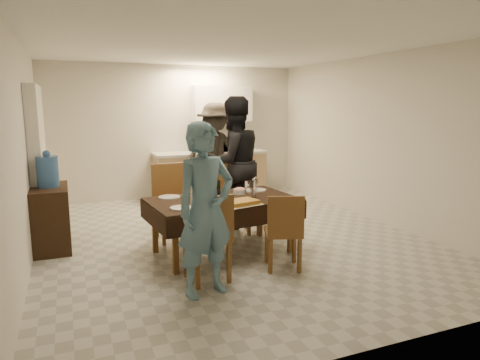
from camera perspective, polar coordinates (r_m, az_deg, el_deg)
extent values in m
cube|color=#B4B4AF|center=(6.04, -1.36, -7.68)|extent=(5.00, 6.00, 0.02)
cube|color=white|center=(5.80, -1.47, 17.58)|extent=(5.00, 6.00, 0.02)
cube|color=beige|center=(8.64, -8.50, 6.38)|extent=(5.00, 0.02, 2.60)
cube|color=beige|center=(3.18, 18.07, -0.27)|extent=(5.00, 0.02, 2.60)
cube|color=beige|center=(5.43, -26.96, 3.25)|extent=(0.02, 6.00, 2.60)
cube|color=beige|center=(7.06, 18.03, 5.18)|extent=(0.02, 6.00, 2.60)
cube|color=white|center=(6.64, -25.29, 2.26)|extent=(0.15, 1.40, 2.10)
cube|color=tan|center=(8.60, -3.95, 0.61)|extent=(2.20, 0.60, 0.86)
cube|color=#BBBAB5|center=(8.54, -3.99, 3.62)|extent=(2.24, 0.64, 0.05)
cube|color=white|center=(8.71, -2.46, 10.13)|extent=(1.20, 0.34, 0.70)
cube|color=black|center=(5.29, -2.33, -2.69)|extent=(1.86, 1.20, 0.04)
cube|color=brown|center=(5.38, -2.30, -6.29)|extent=(0.06, 0.06, 0.66)
cube|color=brown|center=(4.52, -4.48, -7.74)|extent=(0.47, 0.47, 0.05)
cube|color=brown|center=(4.27, -3.73, -5.22)|extent=(0.43, 0.08, 0.46)
cube|color=brown|center=(4.87, 5.76, -6.90)|extent=(0.50, 0.50, 0.05)
cube|color=brown|center=(4.65, 6.84, -4.70)|extent=(0.39, 0.16, 0.43)
cube|color=brown|center=(5.91, -8.91, -3.15)|extent=(0.49, 0.49, 0.06)
cube|color=brown|center=(5.65, -8.49, -0.85)|extent=(0.47, 0.07, 0.50)
cube|color=brown|center=(6.17, -0.74, -2.55)|extent=(0.57, 0.57, 0.05)
cube|color=brown|center=(5.92, -0.01, -0.36)|extent=(0.46, 0.17, 0.49)
cube|color=black|center=(6.02, -23.85, -4.62)|extent=(0.44, 0.88, 0.81)
cylinder|color=#3B68B0|center=(5.90, -24.26, 1.03)|extent=(0.26, 0.26, 0.39)
cylinder|color=white|center=(5.35, 1.38, -1.20)|extent=(0.14, 0.14, 0.21)
cube|color=gold|center=(4.97, 0.24, -2.99)|extent=(0.48, 0.40, 0.05)
cylinder|color=silver|center=(5.55, -0.04, -1.54)|extent=(0.17, 0.17, 0.06)
cylinder|color=silver|center=(5.53, -3.80, -1.78)|extent=(0.19, 0.19, 0.03)
cylinder|color=silver|center=(4.83, -7.83, -3.69)|extent=(0.25, 0.25, 0.01)
cylinder|color=silver|center=(5.25, 4.97, -2.54)|extent=(0.24, 0.24, 0.01)
cylinder|color=silver|center=(5.40, -9.41, -2.26)|extent=(0.27, 0.27, 0.02)
cylinder|color=silver|center=(5.78, 2.27, -1.34)|extent=(0.25, 0.25, 0.01)
imported|color=white|center=(8.57, -3.03, 4.75)|extent=(0.50, 0.34, 0.28)
imported|color=#58819B|center=(4.11, -4.61, -4.02)|extent=(0.70, 0.54, 1.69)
imported|color=black|center=(6.39, -0.89, 2.32)|extent=(1.06, 0.89, 1.96)
imported|color=black|center=(8.09, -3.31, 3.64)|extent=(1.21, 0.70, 1.87)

